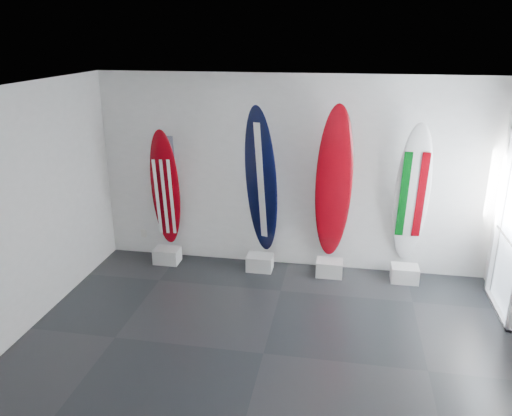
% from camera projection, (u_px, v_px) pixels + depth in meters
% --- Properties ---
extents(floor, '(6.00, 6.00, 0.00)m').
position_uv_depth(floor, '(263.00, 353.00, 5.93)').
color(floor, black).
rests_on(floor, ground).
extents(ceiling, '(6.00, 6.00, 0.00)m').
position_uv_depth(ceiling, '(265.00, 92.00, 4.95)').
color(ceiling, white).
rests_on(ceiling, wall_back).
extents(wall_back, '(6.00, 0.00, 6.00)m').
position_uv_depth(wall_back, '(290.00, 174.00, 7.77)').
color(wall_back, silver).
rests_on(wall_back, ground).
extents(wall_front, '(6.00, 0.00, 6.00)m').
position_uv_depth(wall_front, '(198.00, 386.00, 3.12)').
color(wall_front, silver).
rests_on(wall_front, ground).
extents(wall_left, '(0.00, 5.00, 5.00)m').
position_uv_depth(wall_left, '(11.00, 218.00, 5.94)').
color(wall_left, silver).
rests_on(wall_left, ground).
extents(display_block_usa, '(0.40, 0.30, 0.24)m').
position_uv_depth(display_block_usa, '(167.00, 255.00, 8.25)').
color(display_block_usa, silver).
rests_on(display_block_usa, floor).
extents(surfboard_usa, '(0.50, 0.46, 1.97)m').
position_uv_depth(surfboard_usa, '(165.00, 189.00, 7.98)').
color(surfboard_usa, '#77020B').
rests_on(surfboard_usa, display_block_usa).
extents(display_block_navy, '(0.40, 0.30, 0.24)m').
position_uv_depth(display_block_navy, '(260.00, 263.00, 7.99)').
color(display_block_navy, silver).
rests_on(display_block_navy, floor).
extents(surfboard_navy, '(0.64, 0.56, 2.36)m').
position_uv_depth(surfboard_navy, '(261.00, 182.00, 7.66)').
color(surfboard_navy, black).
rests_on(surfboard_navy, display_block_navy).
extents(display_block_swiss, '(0.40, 0.30, 0.24)m').
position_uv_depth(display_block_swiss, '(329.00, 268.00, 7.81)').
color(display_block_swiss, silver).
rests_on(display_block_swiss, floor).
extents(surfboard_swiss, '(0.60, 0.44, 2.40)m').
position_uv_depth(surfboard_swiss, '(334.00, 184.00, 7.47)').
color(surfboard_swiss, '#77020B').
rests_on(surfboard_swiss, display_block_swiss).
extents(display_block_italy, '(0.40, 0.30, 0.24)m').
position_uv_depth(display_block_italy, '(404.00, 274.00, 7.62)').
color(display_block_italy, silver).
rests_on(display_block_italy, floor).
extents(surfboard_italy, '(0.51, 0.47, 2.19)m').
position_uv_depth(surfboard_italy, '(412.00, 195.00, 7.32)').
color(surfboard_italy, white).
rests_on(surfboard_italy, display_block_italy).
extents(wall_outlet, '(0.09, 0.02, 0.13)m').
position_uv_depth(wall_outlet, '(144.00, 233.00, 8.53)').
color(wall_outlet, silver).
rests_on(wall_outlet, wall_back).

